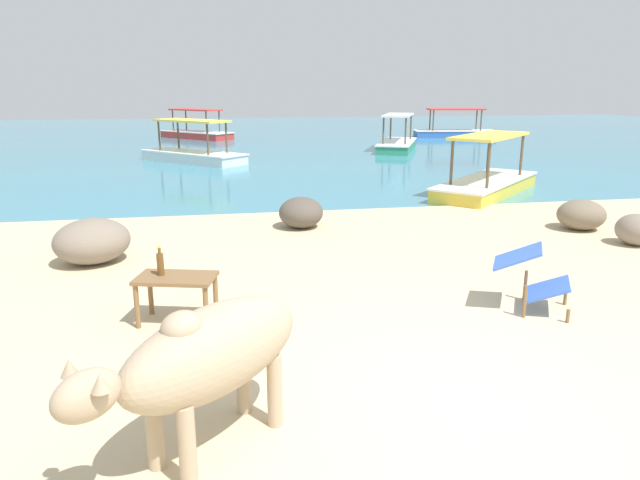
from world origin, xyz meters
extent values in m
cube|color=#CCB78E|center=(0.00, 0.00, 0.02)|extent=(18.00, 14.00, 0.04)
cube|color=teal|center=(0.00, 22.00, 0.00)|extent=(60.00, 36.00, 0.03)
cylinder|color=tan|center=(-1.94, -0.51, 0.30)|extent=(0.10, 0.10, 0.52)
cylinder|color=tan|center=(-2.14, -0.30, 0.30)|extent=(0.10, 0.10, 0.52)
cylinder|color=tan|center=(-1.38, 0.03, 0.30)|extent=(0.10, 0.10, 0.52)
cylinder|color=tan|center=(-1.58, 0.25, 0.30)|extent=(0.10, 0.10, 0.52)
ellipsoid|color=tan|center=(-1.76, -0.13, 0.72)|extent=(1.39, 1.37, 0.57)
ellipsoid|color=tan|center=(-2.40, -0.75, 0.81)|extent=(0.43, 0.43, 0.27)
cone|color=tan|center=(-2.30, -0.84, 0.93)|extent=(0.13, 0.13, 0.10)
cone|color=tan|center=(-2.49, -0.65, 0.93)|extent=(0.13, 0.13, 0.10)
ellipsoid|color=tan|center=(-1.94, -0.31, 0.96)|extent=(0.35, 0.35, 0.19)
cube|color=brown|center=(-2.14, 2.02, 0.50)|extent=(0.85, 0.62, 0.04)
cylinder|color=brown|center=(-1.77, 2.10, 0.26)|extent=(0.05, 0.05, 0.44)
cylinder|color=brown|center=(-1.86, 1.76, 0.26)|extent=(0.05, 0.05, 0.44)
cylinder|color=brown|center=(-2.42, 2.28, 0.26)|extent=(0.05, 0.05, 0.44)
cylinder|color=brown|center=(-2.52, 1.93, 0.26)|extent=(0.05, 0.05, 0.44)
cylinder|color=brown|center=(-2.28, 2.08, 0.63)|extent=(0.07, 0.07, 0.22)
cylinder|color=brown|center=(-2.28, 2.08, 0.77)|extent=(0.03, 0.03, 0.06)
cylinder|color=yellow|center=(-2.28, 2.08, 0.81)|extent=(0.03, 0.03, 0.02)
cylinder|color=brown|center=(1.92, 1.76, 0.11)|extent=(0.04, 0.04, 0.14)
cylinder|color=brown|center=(1.67, 1.31, 0.11)|extent=(0.04, 0.04, 0.14)
cylinder|color=brown|center=(1.56, 1.96, 0.21)|extent=(0.04, 0.04, 0.34)
cylinder|color=brown|center=(1.31, 1.51, 0.21)|extent=(0.04, 0.04, 0.34)
cube|color=#3D66C6|center=(1.62, 1.63, 0.28)|extent=(0.63, 0.67, 0.21)
cube|color=#3D66C6|center=(1.34, 1.79, 0.61)|extent=(0.66, 0.68, 0.23)
ellipsoid|color=brown|center=(-0.36, 5.73, 0.29)|extent=(0.97, 0.99, 0.51)
ellipsoid|color=gray|center=(-3.36, 4.26, 0.34)|extent=(1.32, 1.29, 0.59)
ellipsoid|color=gray|center=(4.34, 3.78, 0.27)|extent=(0.77, 0.79, 0.47)
ellipsoid|color=#756651|center=(4.12, 4.79, 0.29)|extent=(0.84, 0.80, 0.49)
cube|color=gold|center=(4.11, 8.19, 0.16)|extent=(3.34, 3.31, 0.28)
cube|color=white|center=(4.11, 8.19, 0.32)|extent=(3.43, 3.40, 0.04)
cylinder|color=brown|center=(4.61, 9.22, 0.77)|extent=(0.06, 0.06, 0.95)
cylinder|color=brown|center=(5.15, 8.67, 0.77)|extent=(0.06, 0.06, 0.95)
cylinder|color=brown|center=(3.07, 7.71, 0.77)|extent=(0.06, 0.06, 0.95)
cylinder|color=brown|center=(3.61, 7.16, 0.77)|extent=(0.06, 0.06, 0.95)
cube|color=#EFD14C|center=(4.11, 8.19, 1.28)|extent=(2.45, 2.43, 0.06)
cube|color=white|center=(-2.38, 14.95, 0.16)|extent=(3.30, 3.35, 0.28)
cube|color=white|center=(-2.38, 14.95, 0.32)|extent=(3.39, 3.44, 0.04)
cylinder|color=brown|center=(-3.41, 15.45, 0.77)|extent=(0.06, 0.06, 0.95)
cylinder|color=brown|center=(-2.86, 15.99, 0.77)|extent=(0.06, 0.06, 0.95)
cylinder|color=brown|center=(-1.91, 13.90, 0.77)|extent=(0.06, 0.06, 0.95)
cylinder|color=brown|center=(-1.35, 14.44, 0.77)|extent=(0.06, 0.06, 0.95)
cube|color=#EFD14C|center=(-2.38, 14.95, 1.28)|extent=(2.43, 2.46, 0.06)
cube|color=#3866B7|center=(9.16, 21.92, 0.16)|extent=(3.73, 1.69, 0.28)
cube|color=white|center=(9.16, 21.92, 0.32)|extent=(3.81, 1.75, 0.04)
cylinder|color=brown|center=(10.29, 22.11, 0.77)|extent=(0.06, 0.06, 0.95)
cylinder|color=brown|center=(10.16, 21.36, 0.77)|extent=(0.06, 0.06, 0.95)
cylinder|color=brown|center=(8.16, 22.48, 0.77)|extent=(0.06, 0.06, 0.95)
cylinder|color=brown|center=(8.03, 21.72, 0.77)|extent=(0.06, 0.06, 0.95)
cube|color=red|center=(9.16, 21.92, 1.28)|extent=(2.64, 1.34, 0.06)
cube|color=#338E66|center=(4.90, 17.11, 0.16)|extent=(2.45, 3.74, 0.28)
cube|color=white|center=(4.90, 17.11, 0.32)|extent=(2.53, 3.83, 0.04)
cylinder|color=brown|center=(4.82, 15.97, 0.77)|extent=(0.06, 0.06, 0.95)
cylinder|color=brown|center=(4.11, 16.28, 0.77)|extent=(0.06, 0.06, 0.95)
cylinder|color=brown|center=(5.68, 17.95, 0.77)|extent=(0.06, 0.06, 0.95)
cylinder|color=brown|center=(4.98, 18.26, 0.77)|extent=(0.06, 0.06, 0.95)
cube|color=silver|center=(4.90, 17.11, 1.28)|extent=(1.87, 2.68, 0.06)
cube|color=#C63833|center=(-2.50, 23.35, 0.16)|extent=(3.29, 3.36, 0.28)
cube|color=white|center=(-2.50, 23.35, 0.32)|extent=(3.38, 3.45, 0.04)
cylinder|color=brown|center=(-1.47, 22.84, 0.77)|extent=(0.06, 0.06, 0.95)
cylinder|color=brown|center=(-2.03, 22.31, 0.77)|extent=(0.06, 0.06, 0.95)
cylinder|color=brown|center=(-2.97, 24.40, 0.77)|extent=(0.06, 0.06, 0.95)
cylinder|color=brown|center=(-3.52, 23.87, 0.77)|extent=(0.06, 0.06, 0.95)
cube|color=red|center=(-2.50, 23.35, 1.28)|extent=(2.42, 2.47, 0.06)
camera|label=1|loc=(-1.70, -3.53, 2.32)|focal=32.55mm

